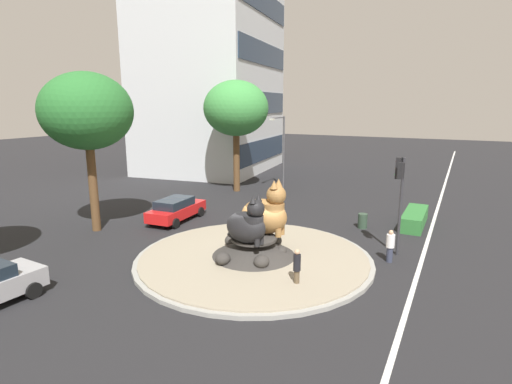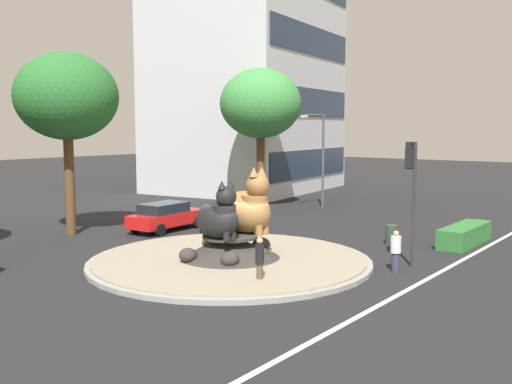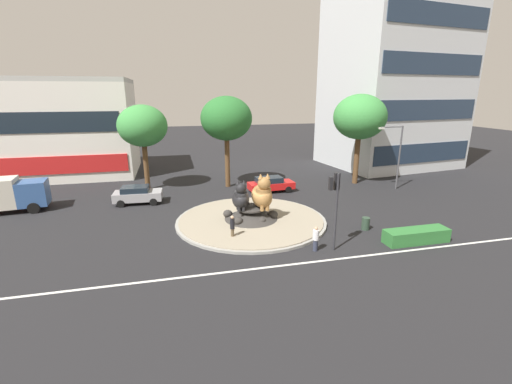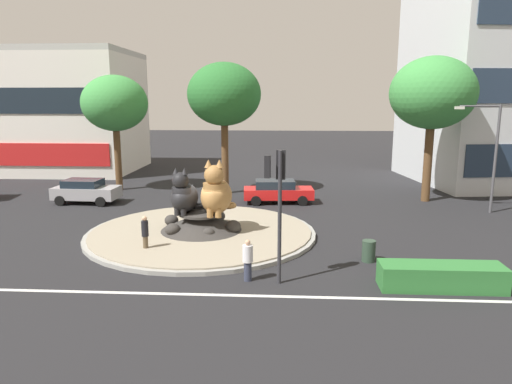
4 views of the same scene
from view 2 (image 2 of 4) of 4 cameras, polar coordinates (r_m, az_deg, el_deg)
name	(u,v)px [view 2 (image 2 of 4)]	position (r m, az deg, el deg)	size (l,w,h in m)	color
ground_plane	(230,263)	(23.70, -2.55, -6.99)	(160.00, 160.00, 0.00)	black
lane_centreline	(399,294)	(19.96, 13.82, -9.72)	(112.00, 0.20, 0.01)	silver
roundabout_island	(230,255)	(23.63, -2.56, -6.22)	(11.38, 11.38, 1.16)	gray
cat_statue_black	(219,217)	(22.64, -3.66, -2.45)	(1.59, 2.26, 2.31)	black
cat_statue_tabby	(248,209)	(23.75, -0.81, -1.64)	(1.78, 2.80, 2.74)	#9E703D
traffic_light_mast	(411,176)	(23.33, 14.96, 1.54)	(0.76, 0.49, 4.91)	#2D2D33
office_tower	(248,45)	(52.13, -0.83, 14.16)	(16.93, 14.27, 25.14)	silver
clipped_hedge_strip	(465,235)	(29.10, 19.77, -3.96)	(4.36, 1.20, 0.90)	#2D7033
second_tree_near_tower	(261,104)	(39.16, 0.45, 8.60)	(5.43, 5.43, 9.38)	brown
third_tree_left	(67,97)	(30.96, -18.05, 8.81)	(5.13, 5.13, 9.20)	brown
streetlight_arm	(320,152)	(39.53, 6.32, 3.89)	(2.60, 0.27, 6.38)	#4C4C51
pedestrian_black_shirt	(260,260)	(20.19, 0.37, -6.67)	(0.30, 0.30, 1.70)	brown
pedestrian_white_shirt	(396,250)	(22.76, 13.52, -5.59)	(0.39, 0.39, 1.59)	#33384C
sedan_on_far_lane	(166,216)	(31.32, -8.80, -2.32)	(4.62, 2.23, 1.50)	red
litter_bin	(391,235)	(28.16, 13.12, -4.08)	(0.56, 0.56, 0.90)	#2D4233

